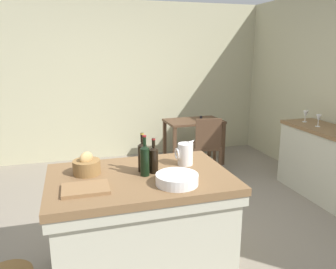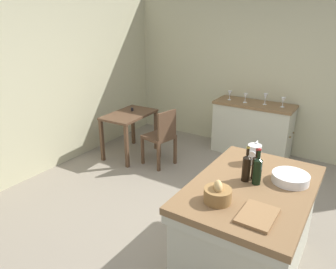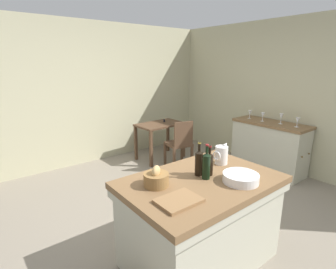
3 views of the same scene
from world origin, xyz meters
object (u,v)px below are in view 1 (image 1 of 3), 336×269
bread_basket (87,166)px  wine_bottle_green (145,159)px  wash_bowl (177,179)px  cutting_board (86,189)px  wine_glass_right (305,114)px  pitcher (185,154)px  wine_bottle_amber (142,156)px  side_cabinet (325,163)px  wooden_chair (206,145)px  wine_glass_middle (319,118)px  island_table (141,221)px  writing_desk (194,127)px  wine_bottle_dark (154,159)px

bread_basket → wine_bottle_green: 0.47m
wash_bowl → cutting_board: (-0.65, 0.08, -0.03)m
wine_glass_right → pitcher: bearing=-152.0°
cutting_board → wine_bottle_amber: size_ratio=1.02×
side_cabinet → pitcher: 2.28m
wooden_chair → wine_bottle_green: bearing=-125.2°
side_cabinet → cutting_board: (-2.96, -1.00, 0.43)m
wine_bottle_amber → bread_basket: bearing=171.3°
wine_glass_middle → wash_bowl: bearing=-151.6°
bread_basket → wine_bottle_amber: size_ratio=0.68×
cutting_board → wine_bottle_amber: bearing=29.1°
cutting_board → wine_glass_middle: size_ratio=2.15×
side_cabinet → wine_glass_right: (-0.03, 0.42, 0.54)m
island_table → side_cabinet: size_ratio=1.11×
wine_bottle_green → writing_desk: bearing=61.6°
wine_bottle_green → cutting_board: bearing=-160.8°
pitcher → wine_bottle_green: 0.42m
wash_bowl → bread_basket: (-0.62, 0.40, 0.03)m
side_cabinet → wine_bottle_green: bearing=-161.4°
bread_basket → wine_glass_middle: 2.99m
wash_bowl → pitcher: bearing=63.1°
wooden_chair → wine_bottle_dark: wine_bottle_dark is taller
wooden_chair → wine_glass_middle: 1.52m
wine_bottle_green → wash_bowl: bearing=-52.0°
pitcher → wine_glass_middle: size_ratio=1.52×
cutting_board → wine_glass_middle: wine_glass_middle is taller
island_table → wooden_chair: (1.35, 1.84, 0.02)m
pitcher → island_table: bearing=-161.9°
wooden_chair → wine_bottle_amber: size_ratio=2.82×
island_table → pitcher: pitcher is taller
wine_bottle_green → wine_glass_middle: (2.44, 0.98, -0.01)m
wooden_chair → wine_bottle_amber: (-1.31, -1.76, 0.50)m
side_cabinet → wine_glass_right: 0.69m
wooden_chair → bread_basket: (-1.74, -1.69, 0.44)m
cutting_board → wine_glass_right: bearing=25.9°
island_table → wine_bottle_amber: wine_bottle_amber is taller
wine_bottle_amber → wine_glass_middle: (2.44, 0.89, -0.00)m
wooden_chair → cutting_board: wooden_chair is taller
wine_bottle_dark → cutting_board: bearing=-159.7°
side_cabinet → cutting_board: cutting_board is taller
writing_desk → cutting_board: (-1.83, -2.68, 0.27)m
wine_bottle_dark → wine_glass_middle: wine_bottle_dark is taller
bread_basket → wine_bottle_dark: bearing=-13.6°
pitcher → wash_bowl: bearing=-116.9°
writing_desk → island_table: bearing=-119.2°
wine_glass_right → wine_glass_middle: bearing=-95.5°
pitcher → wine_glass_right: pitcher is taller
bread_basket → wine_glass_right: bread_basket is taller
wine_bottle_dark → wine_bottle_amber: 0.10m
side_cabinet → wooden_chair: 1.56m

